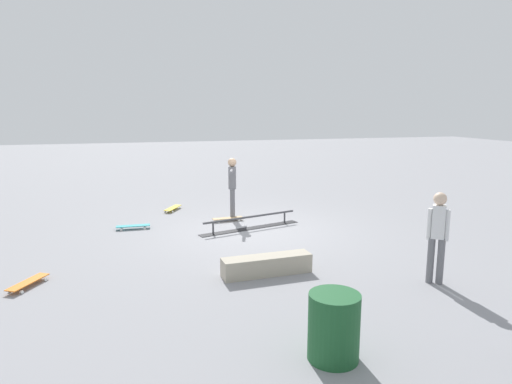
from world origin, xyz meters
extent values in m
plane|color=gray|center=(0.00, 0.00, 0.00)|extent=(60.00, 60.00, 0.00)
cube|color=black|center=(0.05, -0.17, 0.01)|extent=(2.65, 0.95, 0.01)
cylinder|color=#47474C|center=(-0.92, -0.44, 0.15)|extent=(0.04, 0.04, 0.29)
cylinder|color=#47474C|center=(1.02, 0.10, 0.15)|extent=(0.04, 0.04, 0.29)
cylinder|color=#47474C|center=(0.05, -0.17, 0.29)|extent=(2.44, 0.72, 0.05)
cube|color=#B2A893|center=(0.56, 2.87, 0.17)|extent=(1.62, 0.45, 0.34)
cylinder|color=slate|center=(0.24, -1.29, 0.41)|extent=(0.15, 0.15, 0.82)
cylinder|color=slate|center=(0.29, -1.14, 0.41)|extent=(0.15, 0.15, 0.82)
cube|color=slate|center=(0.27, -1.22, 1.11)|extent=(0.24, 0.26, 0.58)
sphere|color=tan|center=(0.27, -1.22, 1.52)|extent=(0.22, 0.22, 0.22)
cylinder|color=slate|center=(0.16, -1.58, 1.34)|extent=(0.22, 0.55, 0.08)
cylinder|color=slate|center=(0.37, -0.85, 1.34)|extent=(0.22, 0.55, 0.08)
cube|color=tan|center=(0.44, -1.04, 0.08)|extent=(0.81, 0.26, 0.02)
cylinder|color=white|center=(0.18, -1.18, 0.03)|extent=(0.06, 0.03, 0.05)
cylinder|color=white|center=(0.16, -0.95, 0.03)|extent=(0.06, 0.03, 0.05)
cylinder|color=white|center=(0.72, -1.14, 0.03)|extent=(0.06, 0.03, 0.05)
cylinder|color=white|center=(0.70, -0.91, 0.03)|extent=(0.06, 0.03, 0.05)
cylinder|color=slate|center=(-1.97, 3.97, 0.39)|extent=(0.16, 0.16, 0.78)
cylinder|color=slate|center=(-2.09, 4.06, 0.39)|extent=(0.16, 0.16, 0.78)
cube|color=white|center=(-2.03, 4.01, 1.06)|extent=(0.27, 0.27, 0.56)
sphere|color=beige|center=(-2.03, 4.01, 1.45)|extent=(0.21, 0.21, 0.21)
cylinder|color=white|center=(-1.92, 3.93, 1.01)|extent=(0.10, 0.10, 0.52)
cylinder|color=white|center=(-2.14, 4.10, 1.01)|extent=(0.10, 0.10, 0.52)
cube|color=yellow|center=(1.70, -2.68, 0.08)|extent=(0.57, 0.80, 0.02)
cylinder|color=white|center=(1.67, -2.97, 0.03)|extent=(0.05, 0.06, 0.05)
cylinder|color=white|center=(1.47, -2.86, 0.03)|extent=(0.05, 0.06, 0.05)
cylinder|color=white|center=(1.94, -2.50, 0.03)|extent=(0.05, 0.06, 0.05)
cylinder|color=white|center=(1.74, -2.39, 0.03)|extent=(0.05, 0.06, 0.05)
cube|color=teal|center=(2.82, -0.90, 0.08)|extent=(0.80, 0.22, 0.02)
cylinder|color=white|center=(2.55, -1.01, 0.03)|extent=(0.05, 0.03, 0.05)
cylinder|color=white|center=(2.55, -0.78, 0.03)|extent=(0.05, 0.03, 0.05)
cylinder|color=white|center=(3.09, -1.02, 0.03)|extent=(0.05, 0.03, 0.05)
cylinder|color=white|center=(3.09, -0.79, 0.03)|extent=(0.05, 0.03, 0.05)
cube|color=orange|center=(4.52, 2.35, 0.08)|extent=(0.57, 0.79, 0.02)
cylinder|color=white|center=(4.55, 2.64, 0.03)|extent=(0.05, 0.06, 0.05)
cylinder|color=white|center=(4.75, 2.53, 0.03)|extent=(0.05, 0.06, 0.05)
cylinder|color=white|center=(4.28, 2.17, 0.03)|extent=(0.05, 0.06, 0.05)
cylinder|color=white|center=(4.48, 2.06, 0.03)|extent=(0.05, 0.06, 0.05)
cylinder|color=#1E592D|center=(0.61, 5.68, 0.40)|extent=(0.60, 0.60, 0.80)
camera|label=1|loc=(2.77, 10.07, 2.89)|focal=31.42mm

